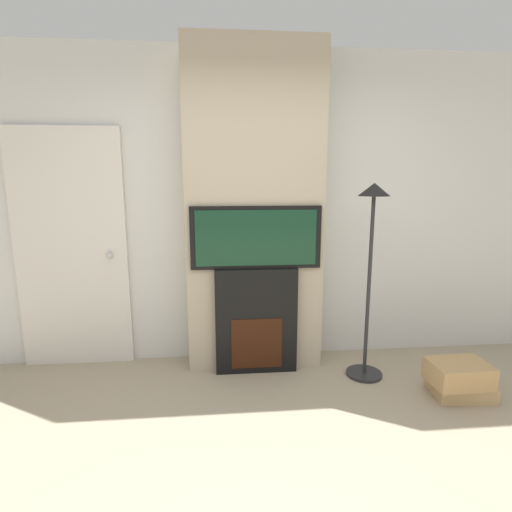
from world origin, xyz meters
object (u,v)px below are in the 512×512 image
object	(u,v)px
fireplace	(256,320)
television	(256,238)
floor_lamp	(371,249)
box_stack	(460,379)

from	to	relation	value
fireplace	television	bearing A→B (deg)	-90.00
floor_lamp	box_stack	xyz separation A→B (m)	(0.59, -0.40, -0.94)
floor_lamp	television	bearing A→B (deg)	168.66
fireplace	box_stack	bearing A→B (deg)	-21.29
fireplace	floor_lamp	distance (m)	1.11
floor_lamp	box_stack	bearing A→B (deg)	-34.02
fireplace	floor_lamp	xyz separation A→B (m)	(0.90, -0.18, 0.63)
fireplace	box_stack	world-z (taller)	fireplace
television	box_stack	size ratio (longest dim) A/B	2.17
fireplace	box_stack	size ratio (longest dim) A/B	1.84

